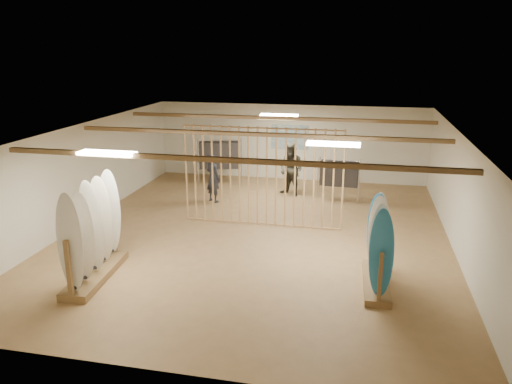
% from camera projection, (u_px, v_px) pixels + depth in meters
% --- Properties ---
extents(floor, '(12.00, 12.00, 0.00)m').
position_uv_depth(floor, '(256.00, 235.00, 13.34)').
color(floor, '#AA8152').
rests_on(floor, ground).
extents(ceiling, '(12.00, 12.00, 0.00)m').
position_uv_depth(ceiling, '(256.00, 131.00, 12.55)').
color(ceiling, gray).
rests_on(ceiling, ground).
extents(wall_back, '(12.00, 0.00, 12.00)m').
position_uv_depth(wall_back, '(290.00, 142.00, 18.57)').
color(wall_back, white).
rests_on(wall_back, ground).
extents(wall_front, '(12.00, 0.00, 12.00)m').
position_uv_depth(wall_front, '(170.00, 292.00, 7.32)').
color(wall_front, white).
rests_on(wall_front, ground).
extents(wall_left, '(0.00, 12.00, 12.00)m').
position_uv_depth(wall_left, '(82.00, 175.00, 13.96)').
color(wall_left, white).
rests_on(wall_left, ground).
extents(wall_right, '(0.00, 12.00, 12.00)m').
position_uv_depth(wall_right, '(460.00, 196.00, 11.94)').
color(wall_right, white).
rests_on(wall_right, ground).
extents(ceiling_slats, '(9.50, 6.12, 0.10)m').
position_uv_depth(ceiling_slats, '(256.00, 134.00, 12.57)').
color(ceiling_slats, olive).
rests_on(ceiling_slats, ground).
extents(light_panels, '(1.20, 0.35, 0.06)m').
position_uv_depth(light_panels, '(256.00, 133.00, 12.57)').
color(light_panels, white).
rests_on(light_panels, ground).
extents(bamboo_partition, '(4.45, 0.05, 2.78)m').
position_uv_depth(bamboo_partition, '(262.00, 177.00, 13.70)').
color(bamboo_partition, tan).
rests_on(bamboo_partition, ground).
extents(poster, '(1.40, 0.03, 0.90)m').
position_uv_depth(poster, '(290.00, 137.00, 18.50)').
color(poster, '#3784C1').
rests_on(poster, ground).
extents(rack_left, '(0.80, 2.34, 2.19)m').
position_uv_depth(rack_left, '(93.00, 246.00, 10.68)').
color(rack_left, olive).
rests_on(rack_left, floor).
extents(rack_right, '(0.58, 2.01, 1.90)m').
position_uv_depth(rack_right, '(378.00, 257.00, 10.37)').
color(rack_right, olive).
rests_on(rack_right, floor).
extents(clothing_rack_a, '(1.51, 0.76, 1.67)m').
position_uv_depth(clothing_rack_a, '(220.00, 155.00, 17.90)').
color(clothing_rack_a, silver).
rests_on(clothing_rack_a, floor).
extents(clothing_rack_b, '(1.30, 0.40, 1.40)m').
position_uv_depth(clothing_rack_b, '(339.00, 174.00, 16.03)').
color(clothing_rack_b, silver).
rests_on(clothing_rack_b, floor).
extents(shopper_a, '(0.78, 0.72, 1.77)m').
position_uv_depth(shopper_a, '(213.00, 175.00, 15.96)').
color(shopper_a, '#292A31').
rests_on(shopper_a, floor).
extents(shopper_b, '(1.24, 1.16, 2.04)m').
position_uv_depth(shopper_b, '(291.00, 166.00, 16.58)').
color(shopper_b, '#312F25').
rests_on(shopper_b, floor).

